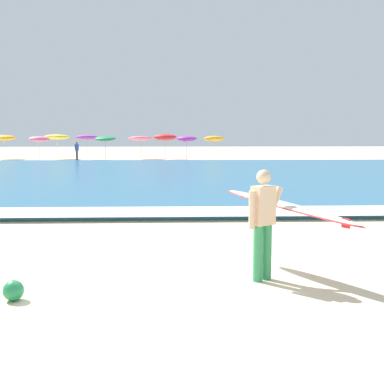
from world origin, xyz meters
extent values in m
plane|color=beige|center=(0.00, 0.00, 0.00)|extent=(160.00, 160.00, 0.00)
cube|color=teal|center=(0.00, 19.01, 0.07)|extent=(120.00, 28.00, 0.14)
cube|color=white|center=(0.00, 5.61, 0.15)|extent=(120.00, 1.80, 0.01)
cylinder|color=#338E56|center=(2.36, -0.53, 0.44)|extent=(0.15, 0.15, 0.88)
cylinder|color=#338E56|center=(2.52, -0.43, 0.44)|extent=(0.15, 0.15, 0.88)
cube|color=beige|center=(2.44, -0.48, 1.18)|extent=(0.40, 0.37, 0.60)
sphere|color=beige|center=(2.44, -0.48, 1.62)|extent=(0.22, 0.22, 0.22)
cylinder|color=beige|center=(2.25, -0.61, 1.13)|extent=(0.10, 0.10, 0.58)
cylinder|color=beige|center=(2.65, -0.31, 1.20)|extent=(0.31, 0.25, 0.51)
ellipsoid|color=white|center=(2.87, -0.19, 1.13)|extent=(1.82, 2.54, 0.32)
ellipsoid|color=red|center=(2.87, -0.19, 1.11)|extent=(1.91, 2.65, 0.28)
cube|color=red|center=(3.50, -1.14, 1.01)|extent=(0.09, 0.13, 0.14)
cylinder|color=beige|center=(-14.06, 37.56, 0.92)|extent=(0.05, 0.05, 1.83)
ellipsoid|color=#F4A31E|center=(-14.06, 37.56, 1.91)|extent=(2.11, 2.12, 0.53)
cylinder|color=beige|center=(-10.42, 35.55, 0.87)|extent=(0.05, 0.05, 1.74)
ellipsoid|color=pink|center=(-10.42, 35.55, 1.81)|extent=(1.77, 1.77, 0.52)
cylinder|color=beige|center=(-9.31, 37.35, 0.96)|extent=(0.05, 0.05, 1.92)
ellipsoid|color=yellow|center=(-9.31, 37.35, 1.98)|extent=(2.28, 2.30, 0.55)
cylinder|color=beige|center=(-6.49, 36.44, 0.95)|extent=(0.05, 0.05, 1.90)
ellipsoid|color=purple|center=(-6.49, 36.44, 1.96)|extent=(2.03, 2.05, 0.50)
cylinder|color=beige|center=(-4.73, 35.30, 0.90)|extent=(0.05, 0.05, 1.80)
ellipsoid|color=#23844C|center=(-4.73, 35.30, 1.86)|extent=(1.78, 1.81, 0.56)
cylinder|color=beige|center=(-1.87, 37.14, 0.90)|extent=(0.05, 0.05, 1.80)
ellipsoid|color=pink|center=(-1.87, 37.14, 1.85)|extent=(2.13, 2.15, 0.55)
cylinder|color=beige|center=(0.36, 36.58, 0.94)|extent=(0.05, 0.05, 1.88)
ellipsoid|color=red|center=(0.36, 36.58, 1.96)|extent=(2.01, 2.03, 0.66)
cylinder|color=beige|center=(2.24, 35.71, 0.88)|extent=(0.05, 0.05, 1.77)
ellipsoid|color=purple|center=(2.24, 35.71, 1.84)|extent=(1.77, 1.77, 0.52)
cylinder|color=beige|center=(4.62, 35.86, 0.89)|extent=(0.05, 0.05, 1.77)
ellipsoid|color=#F4A31E|center=(4.62, 35.86, 1.84)|extent=(1.78, 1.82, 0.60)
cylinder|color=#383842|center=(-7.14, 35.06, 0.42)|extent=(0.20, 0.20, 0.84)
cube|color=#2D4CA5|center=(-7.14, 35.06, 1.11)|extent=(0.32, 0.20, 0.54)
sphere|color=brown|center=(-7.14, 35.06, 1.48)|extent=(0.20, 0.20, 0.20)
sphere|color=#23844C|center=(-1.13, -1.31, 0.14)|extent=(0.29, 0.29, 0.29)
camera|label=1|loc=(1.06, -8.06, 2.27)|focal=47.00mm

